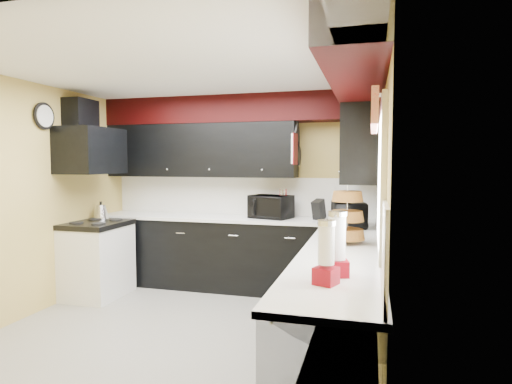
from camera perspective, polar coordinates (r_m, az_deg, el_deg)
ground at (r=4.41m, az=-9.44°, el=-17.95°), size 3.60×3.60×0.00m
wall_back at (r=5.79m, az=-2.15°, el=0.09°), size 3.60×0.06×2.50m
wall_right at (r=3.74m, az=16.33°, el=-2.22°), size 0.06×3.60×2.50m
wall_left at (r=5.13m, az=-28.21°, el=-0.88°), size 0.06×3.60×2.50m
ceiling at (r=4.18m, az=-9.85°, el=15.75°), size 3.60×3.60×0.06m
cab_back at (r=5.62m, az=-3.05°, el=-8.28°), size 3.60×0.60×0.90m
cab_right at (r=3.62m, az=11.24°, el=-15.33°), size 0.60×3.00×0.90m
counter_back at (r=5.54m, az=-3.06°, el=-3.52°), size 3.62×0.64×0.04m
counter_right at (r=3.50m, az=11.35°, el=-8.04°), size 0.64×3.02×0.04m
splash_back at (r=5.78m, az=-2.18°, el=-0.51°), size 3.60×0.02×0.50m
splash_right at (r=3.74m, az=16.15°, el=-3.14°), size 0.02×3.60×0.50m
upper_back at (r=5.78m, az=-7.44°, el=5.51°), size 2.60×0.35×0.70m
upper_right at (r=4.62m, az=14.06°, el=5.81°), size 0.35×1.80×0.70m
soffit_back at (r=5.64m, az=-2.73°, el=10.92°), size 3.60×0.36×0.35m
soffit_right at (r=3.60m, az=13.77°, el=14.78°), size 0.36×3.24×0.35m
stove at (r=5.64m, az=-20.37°, el=-8.70°), size 0.60×0.75×0.86m
cooktop at (r=5.56m, az=-20.49°, el=-4.06°), size 0.62×0.77×0.06m
hood at (r=5.53m, az=-21.14°, el=5.14°), size 0.50×0.78×0.55m
hood_duct at (r=5.64m, az=-22.32°, el=9.36°), size 0.24×0.40×0.40m
window at (r=2.82m, az=16.50°, el=1.91°), size 0.03×0.86×0.96m
valance at (r=2.83m, az=15.53°, el=10.05°), size 0.04×0.88×0.20m
pan_top at (r=5.35m, az=5.51°, el=7.79°), size 0.03×0.22×0.40m
pan_mid at (r=5.21m, az=5.25°, el=5.14°), size 0.03×0.28×0.46m
pan_low at (r=5.47m, az=5.72°, el=4.77°), size 0.03×0.24×0.42m
cut_board at (r=5.09m, az=5.13°, el=5.73°), size 0.03×0.26×0.35m
baskets at (r=3.80m, az=12.06°, el=-3.11°), size 0.27×0.27×0.50m
clock at (r=5.31m, az=-26.42°, el=9.05°), size 0.03×0.30×0.30m
deco_plate at (r=3.42m, az=16.26°, el=14.05°), size 0.03×0.24×0.24m
toaster_oven at (r=5.39m, az=1.96°, el=-1.98°), size 0.59×0.54×0.29m
microwave at (r=4.77m, az=12.32°, el=-2.96°), size 0.43×0.55×0.27m
utensil_crock at (r=5.36m, az=3.62°, el=-2.81°), size 0.17×0.17×0.14m
knife_block at (r=5.29m, az=8.36°, el=-2.37°), size 0.16×0.18×0.24m
kettle at (r=5.86m, az=-19.97°, el=-2.48°), size 0.22×0.22×0.18m
dispenser_a at (r=2.71m, az=10.73°, el=-7.13°), size 0.17×0.17×0.37m
dispenser_b at (r=2.52m, az=9.34°, el=-8.44°), size 0.16×0.16×0.33m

